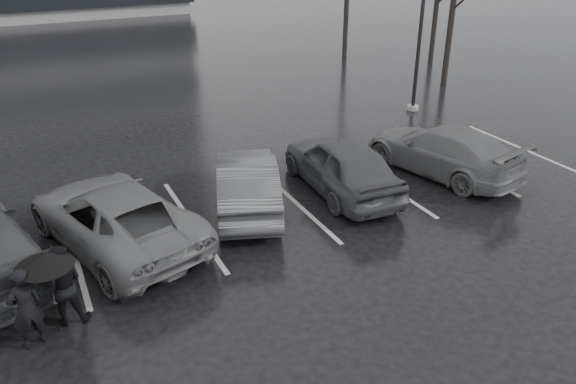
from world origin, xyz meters
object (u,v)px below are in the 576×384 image
(car_main, at_px, (342,165))
(car_west_b, at_px, (115,216))
(lamp_post, at_px, (422,11))
(car_east, at_px, (442,150))
(pedestrian_left, at_px, (26,308))
(car_west_a, at_px, (247,182))
(pedestrian_right, at_px, (62,285))

(car_main, height_order, car_west_b, car_main)
(car_main, height_order, lamp_post, lamp_post)
(car_main, bearing_deg, car_east, 179.08)
(car_west_b, distance_m, pedestrian_left, 3.48)
(car_west_a, distance_m, pedestrian_left, 6.28)
(car_west_a, bearing_deg, lamp_post, -132.55)
(car_west_a, height_order, car_west_b, car_west_b)
(car_west_b, bearing_deg, car_main, 164.71)
(car_west_b, relative_size, car_east, 1.07)
(car_west_b, distance_m, lamp_post, 13.74)
(car_east, bearing_deg, lamp_post, -133.49)
(car_main, distance_m, car_west_b, 6.07)
(car_west_a, relative_size, pedestrian_left, 2.75)
(car_west_b, bearing_deg, lamp_post, -174.19)
(car_east, xyz_separation_m, lamp_post, (3.03, 5.23, 3.03))
(car_main, xyz_separation_m, car_west_b, (-6.07, -0.17, -0.04))
(pedestrian_left, relative_size, pedestrian_right, 0.98)
(car_west_b, relative_size, pedestrian_right, 3.26)
(car_east, relative_size, lamp_post, 0.59)
(car_main, distance_m, car_east, 3.27)
(car_main, xyz_separation_m, car_west_a, (-2.69, 0.21, -0.06))
(car_main, distance_m, pedestrian_left, 8.62)
(car_west_b, height_order, car_east, car_west_b)
(car_east, distance_m, pedestrian_right, 10.96)
(car_west_b, bearing_deg, pedestrian_left, 37.92)
(car_west_a, height_order, pedestrian_left, pedestrian_left)
(car_west_a, xyz_separation_m, pedestrian_right, (-4.75, -2.80, 0.09))
(pedestrian_right, bearing_deg, lamp_post, -143.24)
(car_east, bearing_deg, car_west_a, -17.59)
(lamp_post, bearing_deg, car_east, -120.09)
(pedestrian_right, bearing_deg, car_east, -159.74)
(car_west_b, distance_m, pedestrian_right, 2.78)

